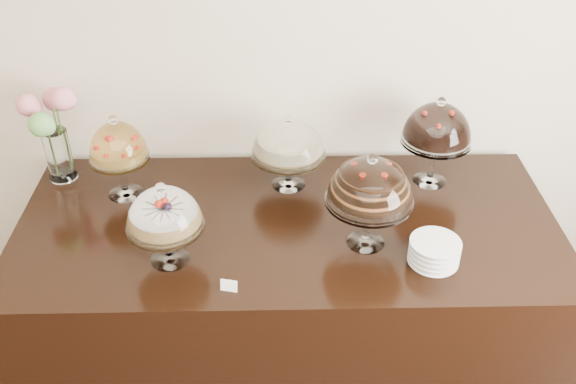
{
  "coord_description": "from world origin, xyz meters",
  "views": [
    {
      "loc": [
        0.12,
        0.38,
        2.5
      ],
      "look_at": [
        0.16,
        2.4,
        1.08
      ],
      "focal_mm": 40.0,
      "sensor_mm": 36.0,
      "label": 1
    }
  ],
  "objects_px": {
    "cake_stand_choco_layer": "(370,185)",
    "flower_vase": "(52,126)",
    "cake_stand_sugar_sponge": "(164,213)",
    "cake_stand_fruit_tart": "(118,146)",
    "cake_stand_cheesecake": "(288,142)",
    "cake_stand_dark_choco": "(438,127)",
    "plate_stack": "(434,252)",
    "display_counter": "(288,301)"
  },
  "relations": [
    {
      "from": "cake_stand_choco_layer",
      "to": "flower_vase",
      "type": "bearing_deg",
      "value": 159.19
    },
    {
      "from": "cake_stand_sugar_sponge",
      "to": "plate_stack",
      "type": "height_order",
      "value": "cake_stand_sugar_sponge"
    },
    {
      "from": "cake_stand_sugar_sponge",
      "to": "cake_stand_cheesecake",
      "type": "height_order",
      "value": "cake_stand_sugar_sponge"
    },
    {
      "from": "cake_stand_dark_choco",
      "to": "cake_stand_fruit_tart",
      "type": "height_order",
      "value": "cake_stand_dark_choco"
    },
    {
      "from": "cake_stand_dark_choco",
      "to": "flower_vase",
      "type": "relative_size",
      "value": 0.93
    },
    {
      "from": "cake_stand_cheesecake",
      "to": "cake_stand_dark_choco",
      "type": "xyz_separation_m",
      "value": [
        0.63,
        0.02,
        0.06
      ]
    },
    {
      "from": "cake_stand_dark_choco",
      "to": "flower_vase",
      "type": "height_order",
      "value": "flower_vase"
    },
    {
      "from": "cake_stand_choco_layer",
      "to": "cake_stand_fruit_tart",
      "type": "relative_size",
      "value": 1.06
    },
    {
      "from": "cake_stand_dark_choco",
      "to": "flower_vase",
      "type": "distance_m",
      "value": 1.64
    },
    {
      "from": "cake_stand_choco_layer",
      "to": "cake_stand_cheesecake",
      "type": "xyz_separation_m",
      "value": [
        -0.29,
        0.41,
        -0.06
      ]
    },
    {
      "from": "cake_stand_sugar_sponge",
      "to": "cake_stand_fruit_tart",
      "type": "height_order",
      "value": "cake_stand_fruit_tart"
    },
    {
      "from": "cake_stand_choco_layer",
      "to": "display_counter",
      "type": "bearing_deg",
      "value": 154.69
    },
    {
      "from": "cake_stand_choco_layer",
      "to": "cake_stand_cheesecake",
      "type": "relative_size",
      "value": 1.18
    },
    {
      "from": "flower_vase",
      "to": "cake_stand_cheesecake",
      "type": "bearing_deg",
      "value": -4.74
    },
    {
      "from": "cake_stand_sugar_sponge",
      "to": "cake_stand_cheesecake",
      "type": "relative_size",
      "value": 1.01
    },
    {
      "from": "cake_stand_cheesecake",
      "to": "cake_stand_sugar_sponge",
      "type": "bearing_deg",
      "value": -132.96
    },
    {
      "from": "display_counter",
      "to": "cake_stand_dark_choco",
      "type": "xyz_separation_m",
      "value": [
        0.64,
        0.28,
        0.72
      ]
    },
    {
      "from": "cake_stand_cheesecake",
      "to": "cake_stand_fruit_tart",
      "type": "relative_size",
      "value": 0.9
    },
    {
      "from": "cake_stand_sugar_sponge",
      "to": "flower_vase",
      "type": "height_order",
      "value": "flower_vase"
    },
    {
      "from": "cake_stand_sugar_sponge",
      "to": "cake_stand_choco_layer",
      "type": "bearing_deg",
      "value": 6.25
    },
    {
      "from": "cake_stand_choco_layer",
      "to": "cake_stand_cheesecake",
      "type": "height_order",
      "value": "cake_stand_choco_layer"
    },
    {
      "from": "cake_stand_cheesecake",
      "to": "plate_stack",
      "type": "height_order",
      "value": "cake_stand_cheesecake"
    },
    {
      "from": "cake_stand_fruit_tart",
      "to": "flower_vase",
      "type": "xyz_separation_m",
      "value": [
        -0.3,
        0.14,
        0.02
      ]
    },
    {
      "from": "cake_stand_choco_layer",
      "to": "plate_stack",
      "type": "distance_m",
      "value": 0.35
    },
    {
      "from": "cake_stand_cheesecake",
      "to": "cake_stand_fruit_tart",
      "type": "height_order",
      "value": "cake_stand_fruit_tart"
    },
    {
      "from": "plate_stack",
      "to": "cake_stand_sugar_sponge",
      "type": "bearing_deg",
      "value": 177.8
    },
    {
      "from": "display_counter",
      "to": "cake_stand_sugar_sponge",
      "type": "distance_m",
      "value": 0.83
    },
    {
      "from": "cake_stand_dark_choco",
      "to": "cake_stand_fruit_tart",
      "type": "relative_size",
      "value": 1.08
    },
    {
      "from": "cake_stand_choco_layer",
      "to": "cake_stand_dark_choco",
      "type": "relative_size",
      "value": 0.98
    },
    {
      "from": "cake_stand_choco_layer",
      "to": "plate_stack",
      "type": "relative_size",
      "value": 2.19
    },
    {
      "from": "cake_stand_cheesecake",
      "to": "cake_stand_fruit_tart",
      "type": "distance_m",
      "value": 0.71
    },
    {
      "from": "display_counter",
      "to": "cake_stand_choco_layer",
      "type": "relative_size",
      "value": 5.46
    },
    {
      "from": "cake_stand_sugar_sponge",
      "to": "plate_stack",
      "type": "distance_m",
      "value": 1.0
    },
    {
      "from": "cake_stand_fruit_tart",
      "to": "plate_stack",
      "type": "height_order",
      "value": "cake_stand_fruit_tart"
    },
    {
      "from": "cake_stand_dark_choco",
      "to": "plate_stack",
      "type": "xyz_separation_m",
      "value": [
        -0.1,
        -0.55,
        -0.22
      ]
    },
    {
      "from": "cake_stand_fruit_tart",
      "to": "plate_stack",
      "type": "xyz_separation_m",
      "value": [
        1.24,
        -0.48,
        -0.19
      ]
    },
    {
      "from": "cake_stand_sugar_sponge",
      "to": "plate_stack",
      "type": "bearing_deg",
      "value": -2.2
    },
    {
      "from": "cake_stand_cheesecake",
      "to": "display_counter",
      "type": "bearing_deg",
      "value": -91.87
    },
    {
      "from": "display_counter",
      "to": "cake_stand_dark_choco",
      "type": "bearing_deg",
      "value": 23.95
    },
    {
      "from": "plate_stack",
      "to": "cake_stand_dark_choco",
      "type": "bearing_deg",
      "value": 79.69
    },
    {
      "from": "cake_stand_sugar_sponge",
      "to": "cake_stand_fruit_tart",
      "type": "xyz_separation_m",
      "value": [
        -0.25,
        0.44,
        0.02
      ]
    },
    {
      "from": "cake_stand_cheesecake",
      "to": "cake_stand_dark_choco",
      "type": "bearing_deg",
      "value": 1.39
    }
  ]
}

